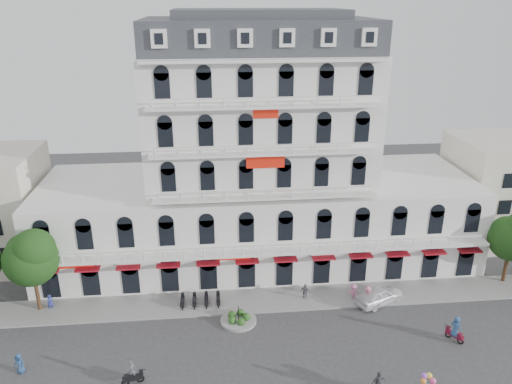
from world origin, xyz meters
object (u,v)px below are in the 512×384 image
(parked_car, at_px, (379,295))
(rider_west, at_px, (132,374))
(rider_east, at_px, (456,329))
(rider_center, at_px, (367,296))

(parked_car, height_order, rider_west, rider_west)
(parked_car, relative_size, rider_east, 2.07)
(rider_west, bearing_deg, rider_east, -9.56)
(parked_car, height_order, rider_east, rider_east)
(parked_car, distance_m, rider_center, 1.40)
(parked_car, xyz_separation_m, rider_center, (-1.30, -0.40, 0.29))
(rider_east, bearing_deg, rider_center, 11.27)
(rider_west, bearing_deg, parked_car, 6.42)
(parked_car, bearing_deg, rider_west, 86.47)
(parked_car, xyz_separation_m, rider_west, (-21.62, -8.48, 0.08))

